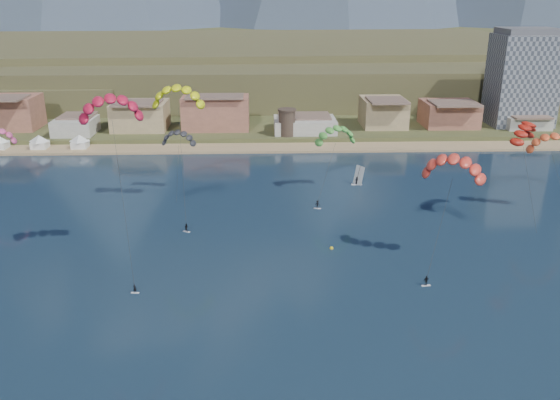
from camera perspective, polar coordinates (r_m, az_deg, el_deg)
The scene contains 17 objects.
ground at distance 79.84m, azimuth 0.81°, elevation -14.75°, with size 2400.00×2400.00×0.00m, color #0D1D32.
beach at distance 177.43m, azimuth -0.82°, elevation 5.21°, with size 2200.00×12.00×0.90m.
land at distance 627.19m, azimuth -1.72°, elevation 15.82°, with size 2200.00×900.00×4.00m.
foothills at distance 301.32m, azimuth 3.03°, elevation 13.02°, with size 940.00×210.00×18.00m.
town at distance 194.72m, azimuth -12.92°, elevation 8.38°, with size 400.00×24.00×12.00m.
apartment_tower at distance 214.54m, azimuth 22.82°, elevation 11.05°, with size 20.00×16.00×32.00m.
watchtower at distance 183.94m, azimuth 0.69°, elevation 7.70°, with size 5.82×5.82×8.60m.
beach_tents at distance 191.01m, azimuth -24.47°, elevation 5.55°, with size 43.40×6.40×5.00m.
kitesurfer_red at distance 97.33m, azimuth -16.41°, elevation 9.12°, with size 11.41×14.44×31.41m.
kitesurfer_yellow at distance 123.72m, azimuth -10.09°, elevation 10.35°, with size 11.83×17.12×29.36m.
kitesurfer_orange at distance 101.79m, azimuth 16.82°, elevation 3.51°, with size 12.59×14.40×21.76m.
kitesurfer_green at distance 135.41m, azimuth 5.53°, elevation 6.64°, with size 11.48×15.46×18.84m.
distant_kite_dark at distance 136.47m, azimuth -10.03°, elevation 6.32°, with size 8.89×6.30×16.94m.
distant_kite_orange at distance 134.78m, azimuth 25.41°, elevation 5.36°, with size 11.30×7.53×19.27m.
distant_kite_red at distance 125.86m, azimuth 22.96°, elevation 6.53°, with size 8.82×9.69×22.48m.
windsurfer at distance 144.51m, azimuth 7.67°, elevation 2.08°, with size 2.69×2.92×4.76m.
buoy at distance 108.74m, azimuth 5.11°, elevation -4.76°, with size 0.69×0.69×0.69m.
Camera 1 is at (-3.35, -65.53, 45.49)m, focal length 37.03 mm.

